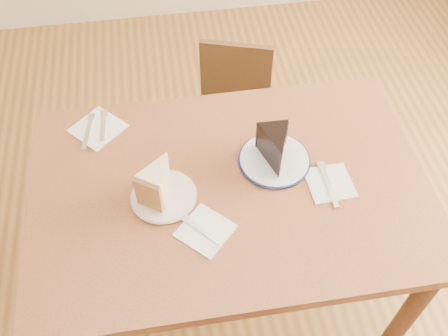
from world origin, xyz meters
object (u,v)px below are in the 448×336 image
plate_cream (164,196)px  chocolate_cake (276,151)px  carrot_cake (160,180)px  table (229,204)px  plate_navy (274,160)px  chair_far (231,120)px

plate_cream → chocolate_cake: size_ratio=1.41×
plate_cream → carrot_cake: 0.06m
table → plate_navy: 0.20m
table → chocolate_cake: (0.15, 0.06, 0.16)m
chair_far → plate_navy: bearing=112.5°
chair_far → chocolate_cake: chocolate_cake is taller
table → plate_navy: plate_navy is taller
carrot_cake → chocolate_cake: bearing=43.3°
plate_navy → carrot_cake: 0.37m
carrot_cake → plate_cream: bearing=-37.6°
chair_far → carrot_cake: bearing=80.2°
plate_cream → carrot_cake: carrot_cake is taller
plate_cream → plate_navy: (0.35, 0.08, 0.00)m
table → plate_cream: 0.23m
chair_far → chocolate_cake: bearing=112.3°
plate_cream → chocolate_cake: chocolate_cake is taller
carrot_cake → chocolate_cake: (0.36, 0.06, -0.00)m
carrot_cake → chair_far: bearing=96.1°
plate_navy → chair_far: bearing=94.6°
table → plate_navy: bearing=24.6°
table → plate_navy: size_ratio=5.60×
chair_far → plate_navy: size_ratio=3.34×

